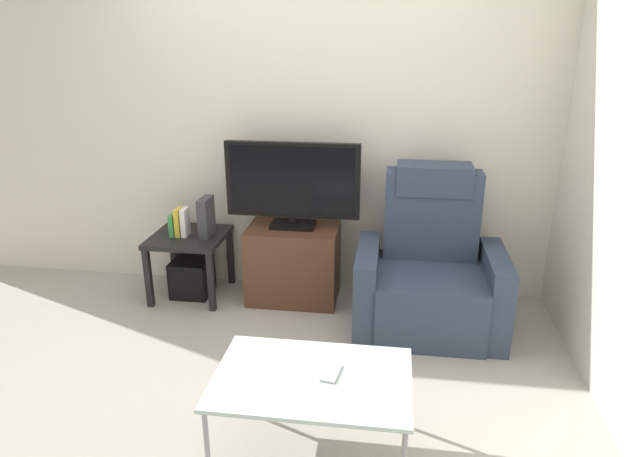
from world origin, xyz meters
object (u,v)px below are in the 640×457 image
at_px(book_leftmost, 174,225).
at_px(book_middle, 179,222).
at_px(coffee_table, 312,382).
at_px(tv_stand, 293,263).
at_px(cell_phone, 331,373).
at_px(game_console, 206,217).
at_px(subwoofer_box, 192,277).
at_px(recliner_armchair, 430,274).
at_px(side_table, 189,245).
at_px(television, 292,183).
at_px(book_rightmost, 185,222).

xyz_separation_m(book_leftmost, book_middle, (0.04, 0.00, 0.02)).
bearing_deg(coffee_table, tv_stand, 103.59).
bearing_deg(cell_phone, game_console, 134.56).
xyz_separation_m(subwoofer_box, cell_phone, (1.26, -1.54, 0.30)).
relative_size(recliner_armchair, side_table, 2.00).
distance_m(television, book_middle, 0.90).
relative_size(subwoofer_box, book_rightmost, 1.33).
bearing_deg(tv_stand, book_leftmost, -176.27).
relative_size(television, book_leftmost, 5.83).
height_order(television, book_rightmost, television).
height_order(side_table, book_middle, book_middle).
height_order(side_table, game_console, game_console).
bearing_deg(subwoofer_box, book_leftmost, -168.69).
distance_m(side_table, subwoofer_box, 0.27).
bearing_deg(television, coffee_table, -76.56).
bearing_deg(book_leftmost, game_console, 6.98).
distance_m(subwoofer_box, book_middle, 0.46).
height_order(book_leftmost, game_console, game_console).
bearing_deg(tv_stand, subwoofer_box, -177.25).
bearing_deg(book_rightmost, cell_phone, -50.08).
bearing_deg(book_middle, book_rightmost, 0.00).
bearing_deg(television, side_table, -175.87).
xyz_separation_m(tv_stand, coffee_table, (0.39, -1.61, 0.12)).
relative_size(tv_stand, book_rightmost, 3.13).
bearing_deg(television, recliner_armchair, -14.96).
bearing_deg(subwoofer_box, cell_phone, -50.65).
relative_size(television, coffee_table, 1.08).
distance_m(book_middle, book_rightmost, 0.05).
bearing_deg(game_console, book_rightmost, -169.00).
relative_size(game_console, coffee_table, 0.32).
height_order(book_leftmost, book_middle, book_middle).
bearing_deg(subwoofer_box, television, 4.13).
bearing_deg(cell_phone, subwoofer_box, 138.12).
height_order(subwoofer_box, game_console, game_console).
bearing_deg(subwoofer_box, tv_stand, 2.75).
bearing_deg(side_table, coffee_table, -53.18).
distance_m(subwoofer_box, cell_phone, 2.01).
bearing_deg(television, tv_stand, -90.00).
xyz_separation_m(side_table, coffee_table, (1.18, -1.57, 0.00)).
bearing_deg(recliner_armchair, book_middle, 162.83).
xyz_separation_m(tv_stand, side_table, (-0.79, -0.04, 0.12)).
height_order(book_middle, cell_phone, book_middle).
xyz_separation_m(book_middle, cell_phone, (1.32, -1.52, -0.15)).
distance_m(book_middle, cell_phone, 2.02).
height_order(side_table, coffee_table, side_table).
xyz_separation_m(tv_stand, game_console, (-0.64, -0.03, 0.35)).
bearing_deg(game_console, cell_phone, -54.21).
bearing_deg(recliner_armchair, coffee_table, -124.93).
relative_size(coffee_table, cell_phone, 6.00).
bearing_deg(book_leftmost, television, 4.95).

